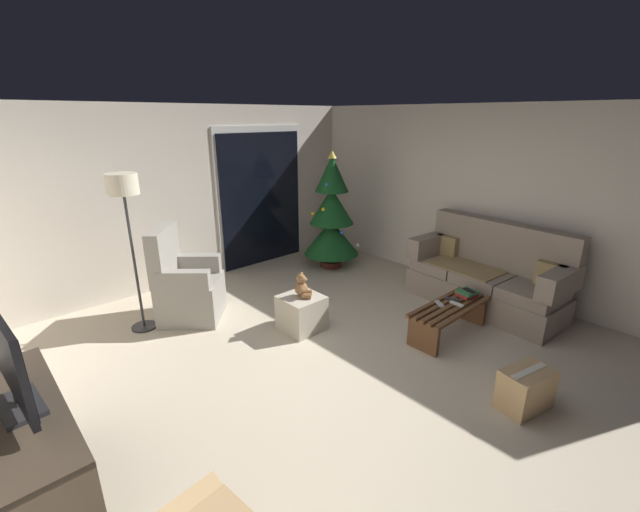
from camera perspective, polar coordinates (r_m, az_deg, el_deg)
ground_plane at (r=4.29m, az=2.46°, el=-14.31°), size 7.00×7.00×0.00m
wall_back at (r=6.23m, az=-17.82°, el=7.89°), size 5.72×0.12×2.50m
wall_right at (r=6.07m, az=22.32°, el=7.10°), size 0.12×6.00×2.50m
patio_door_frame at (r=6.78m, az=-8.15°, el=8.15°), size 1.60×0.02×2.20m
patio_door_glass at (r=6.78m, az=-8.04°, el=7.71°), size 1.50×0.02×2.10m
couch at (r=5.67m, az=22.18°, el=-2.65°), size 0.92×1.99×1.08m
coffee_table at (r=4.84m, az=17.47°, el=-7.80°), size 1.10×0.40×0.36m
remote_graphite at (r=4.92m, az=17.85°, el=-5.73°), size 0.11×0.16×0.02m
remote_white at (r=4.82m, az=18.42°, el=-6.32°), size 0.05×0.16×0.02m
remote_silver at (r=4.76m, az=16.26°, el=-6.39°), size 0.12×0.15×0.02m
book_stack at (r=5.06m, az=19.67°, el=-4.88°), size 0.24×0.23×0.07m
cell_phone at (r=5.04m, az=20.00°, el=-4.50°), size 0.11×0.16×0.01m
christmas_tree at (r=6.52m, az=1.61°, el=5.43°), size 0.88×0.88×1.85m
armchair at (r=5.19m, az=-18.07°, el=-4.07°), size 0.97×0.97×1.13m
floor_lamp at (r=4.81m, az=-25.45°, el=7.03°), size 0.32×0.32×1.78m
media_shelf at (r=3.21m, az=-35.00°, el=-23.27°), size 0.40×1.40×0.77m
television at (r=2.88m, az=-37.20°, el=-11.45°), size 0.22×0.84×0.61m
ottoman at (r=4.76m, az=-2.57°, el=-7.86°), size 0.44×0.44×0.41m
teddy_bear_chestnut at (r=4.62m, az=-2.50°, el=-4.29°), size 0.21×0.22×0.29m
cardboard_box_taped_mid_floor at (r=4.01m, az=26.61°, el=-16.14°), size 0.49×0.37×0.36m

